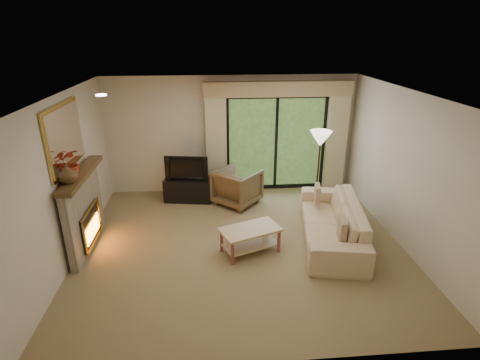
{
  "coord_description": "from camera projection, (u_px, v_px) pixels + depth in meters",
  "views": [
    {
      "loc": [
        -0.51,
        -5.6,
        3.49
      ],
      "look_at": [
        0.0,
        0.3,
        1.1
      ],
      "focal_mm": 28.0,
      "sensor_mm": 36.0,
      "label": 1
    }
  ],
  "objects": [
    {
      "name": "floor",
      "position": [
        241.0,
        245.0,
        6.52
      ],
      "size": [
        5.5,
        5.5,
        0.0
      ],
      "primitive_type": "plane",
      "color": "olive",
      "rests_on": "ground"
    },
    {
      "name": "ceiling",
      "position": [
        242.0,
        94.0,
        5.55
      ],
      "size": [
        5.5,
        5.5,
        0.0
      ],
      "primitive_type": "plane",
      "rotation": [
        3.14,
        0.0,
        0.0
      ],
      "color": "white",
      "rests_on": "ground"
    },
    {
      "name": "wall_back",
      "position": [
        232.0,
        135.0,
        8.35
      ],
      "size": [
        5.0,
        0.0,
        5.0
      ],
      "primitive_type": "plane",
      "rotation": [
        1.57,
        0.0,
        0.0
      ],
      "color": "beige",
      "rests_on": "ground"
    },
    {
      "name": "wall_front",
      "position": [
        264.0,
        266.0,
        3.73
      ],
      "size": [
        5.0,
        0.0,
        5.0
      ],
      "primitive_type": "plane",
      "rotation": [
        -1.57,
        0.0,
        0.0
      ],
      "color": "beige",
      "rests_on": "ground"
    },
    {
      "name": "wall_left",
      "position": [
        66.0,
        181.0,
        5.82
      ],
      "size": [
        0.0,
        5.0,
        5.0
      ],
      "primitive_type": "plane",
      "rotation": [
        1.57,
        0.0,
        1.57
      ],
      "color": "beige",
      "rests_on": "ground"
    },
    {
      "name": "wall_right",
      "position": [
        405.0,
        170.0,
        6.25
      ],
      "size": [
        0.0,
        5.0,
        5.0
      ],
      "primitive_type": "plane",
      "rotation": [
        1.57,
        0.0,
        -1.57
      ],
      "color": "beige",
      "rests_on": "ground"
    },
    {
      "name": "fireplace",
      "position": [
        84.0,
        210.0,
        6.24
      ],
      "size": [
        0.24,
        1.7,
        1.37
      ],
      "primitive_type": null,
      "color": "gray",
      "rests_on": "floor"
    },
    {
      "name": "mirror",
      "position": [
        65.0,
        137.0,
        5.76
      ],
      "size": [
        0.07,
        1.45,
        1.02
      ],
      "primitive_type": null,
      "color": "gold",
      "rests_on": "wall_left"
    },
    {
      "name": "sliding_door",
      "position": [
        276.0,
        143.0,
        8.45
      ],
      "size": [
        2.26,
        0.1,
        2.16
      ],
      "primitive_type": null,
      "color": "black",
      "rests_on": "floor"
    },
    {
      "name": "curtain_left",
      "position": [
        216.0,
        142.0,
        8.21
      ],
      "size": [
        0.45,
        0.18,
        2.35
      ],
      "primitive_type": "cube",
      "color": "#BFB289",
      "rests_on": "floor"
    },
    {
      "name": "curtain_right",
      "position": [
        336.0,
        139.0,
        8.42
      ],
      "size": [
        0.45,
        0.18,
        2.35
      ],
      "primitive_type": "cube",
      "color": "#BFB289",
      "rests_on": "floor"
    },
    {
      "name": "cornice",
      "position": [
        279.0,
        89.0,
        7.91
      ],
      "size": [
        3.2,
        0.24,
        0.32
      ],
      "primitive_type": "cube",
      "color": "tan",
      "rests_on": "wall_back"
    },
    {
      "name": "media_console",
      "position": [
        188.0,
        189.0,
        8.15
      ],
      "size": [
        1.07,
        0.61,
        0.51
      ],
      "primitive_type": "cube",
      "rotation": [
        0.0,
        0.0,
        -0.16
      ],
      "color": "black",
      "rests_on": "floor"
    },
    {
      "name": "tv",
      "position": [
        187.0,
        167.0,
        7.96
      ],
      "size": [
        0.93,
        0.27,
        0.53
      ],
      "primitive_type": "imported",
      "rotation": [
        0.0,
        0.0,
        -0.16
      ],
      "color": "black",
      "rests_on": "media_console"
    },
    {
      "name": "armchair",
      "position": [
        237.0,
        187.0,
        7.94
      ],
      "size": [
        1.17,
        1.18,
        0.77
      ],
      "primitive_type": "imported",
      "rotation": [
        0.0,
        0.0,
        2.43
      ],
      "color": "brown",
      "rests_on": "floor"
    },
    {
      "name": "sofa",
      "position": [
        332.0,
        221.0,
        6.59
      ],
      "size": [
        1.37,
        2.55,
        0.7
      ],
      "primitive_type": "imported",
      "rotation": [
        0.0,
        0.0,
        -1.75
      ],
      "color": "#CDB089",
      "rests_on": "floor"
    },
    {
      "name": "pillow_near",
      "position": [
        342.0,
        229.0,
        5.85
      ],
      "size": [
        0.16,
        0.38,
        0.36
      ],
      "primitive_type": "cube",
      "rotation": [
        0.0,
        0.0,
        -0.18
      ],
      "color": "brown",
      "rests_on": "sofa"
    },
    {
      "name": "pillow_far",
      "position": [
        317.0,
        193.0,
        7.14
      ],
      "size": [
        0.15,
        0.35,
        0.34
      ],
      "primitive_type": "cube",
      "rotation": [
        0.0,
        0.0,
        -0.18
      ],
      "color": "brown",
      "rests_on": "sofa"
    },
    {
      "name": "coffee_table",
      "position": [
        250.0,
        240.0,
        6.25
      ],
      "size": [
        1.1,
        0.85,
        0.44
      ],
      "primitive_type": null,
      "rotation": [
        0.0,
        0.0,
        0.37
      ],
      "color": "tan",
      "rests_on": "floor"
    },
    {
      "name": "floor_lamp",
      "position": [
        318.0,
        170.0,
        7.68
      ],
      "size": [
        0.47,
        0.47,
        1.63
      ],
      "primitive_type": null,
      "rotation": [
        0.0,
        0.0,
        -0.09
      ],
      "color": "#FFEDC8",
      "rests_on": "floor"
    },
    {
      "name": "vase",
      "position": [
        67.0,
        173.0,
        5.52
      ],
      "size": [
        0.35,
        0.35,
        0.29
      ],
      "primitive_type": "imported",
      "rotation": [
        0.0,
        0.0,
        -0.3
      ],
      "color": "#4C371E",
      "rests_on": "fireplace"
    },
    {
      "name": "branches",
      "position": [
        70.0,
        163.0,
        5.63
      ],
      "size": [
        0.46,
        0.4,
        0.5
      ],
      "primitive_type": "imported",
      "rotation": [
        0.0,
        0.0,
        0.01
      ],
      "color": "#A8341C",
      "rests_on": "fireplace"
    }
  ]
}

